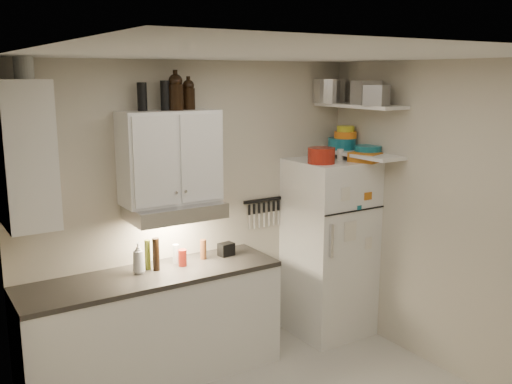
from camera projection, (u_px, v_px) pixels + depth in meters
ceiling at (300, 53)px, 3.51m from camera, size 3.20×3.00×0.02m
back_wall at (195, 211)px, 5.02m from camera, size 3.20×0.02×2.60m
left_wall at (45, 308)px, 2.93m from camera, size 0.02×3.00×2.60m
right_wall at (457, 223)px, 4.62m from camera, size 0.02×3.00×2.60m
base_cabinet at (154, 329)px, 4.65m from camera, size 2.10×0.60×0.88m
countertop at (152, 276)px, 4.56m from camera, size 2.10×0.62×0.04m
upper_cabinet at (170, 157)px, 4.61m from camera, size 0.80×0.33×0.75m
side_cabinet at (24, 154)px, 3.88m from camera, size 0.33×0.55×1.00m
range_hood at (175, 211)px, 4.65m from camera, size 0.76×0.46×0.12m
fridge at (329, 247)px, 5.48m from camera, size 0.70×0.68×1.70m
shelf_hi at (359, 106)px, 5.20m from camera, size 0.30×0.95×0.03m
shelf_lo at (358, 154)px, 5.29m from camera, size 0.30×0.95×0.03m
knife_strip at (263, 200)px, 5.36m from camera, size 0.42×0.02×0.03m
dutch_oven at (321, 156)px, 5.08m from camera, size 0.28×0.28×0.14m
book_stack at (365, 157)px, 5.18m from camera, size 0.28×0.31×0.09m
spice_jar at (340, 155)px, 5.30m from camera, size 0.07×0.07×0.10m
stock_pot at (329, 91)px, 5.44m from camera, size 0.32×0.32×0.22m
tin_a at (366, 93)px, 5.12m from camera, size 0.24×0.23×0.21m
tin_b at (377, 95)px, 4.91m from camera, size 0.23×0.23×0.18m
bowl_teal at (342, 144)px, 5.49m from camera, size 0.27×0.27×0.11m
bowl_orange at (345, 135)px, 5.45m from camera, size 0.21×0.21×0.06m
bowl_yellow at (346, 129)px, 5.44m from camera, size 0.17×0.17×0.05m
plates at (368, 149)px, 5.26m from camera, size 0.27×0.27×0.06m
growler_a at (176, 92)px, 4.51m from camera, size 0.16×0.16×0.29m
growler_b at (189, 94)px, 4.61m from camera, size 0.13×0.13×0.25m
thermos_a at (166, 96)px, 4.50m from camera, size 0.08×0.08×0.23m
thermos_b at (142, 97)px, 4.44m from camera, size 0.09×0.09×0.22m
side_jar at (24, 66)px, 3.86m from camera, size 0.17×0.17×0.18m
soap_bottle at (139, 256)px, 4.54m from camera, size 0.15×0.15×0.29m
pepper_mill at (203, 249)px, 4.90m from camera, size 0.06×0.06×0.17m
oil_bottle at (148, 255)px, 4.63m from camera, size 0.05×0.05×0.25m
vinegar_bottle at (156, 254)px, 4.61m from camera, size 0.06×0.06×0.27m
clear_bottle at (176, 254)px, 4.79m from camera, size 0.06×0.06×0.16m
red_jar at (183, 258)px, 4.72m from camera, size 0.07×0.07×0.14m
caddy at (226, 249)px, 5.00m from camera, size 0.14×0.11×0.11m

